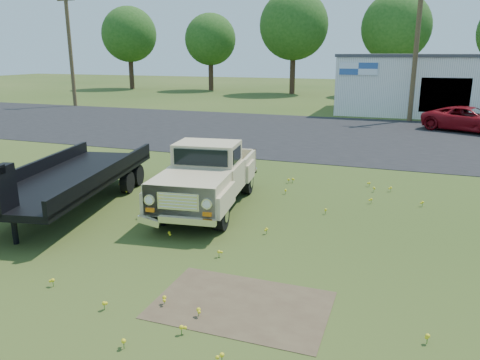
{
  "coord_description": "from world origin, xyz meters",
  "views": [
    {
      "loc": [
        3.95,
        -9.85,
        4.24
      ],
      "look_at": [
        0.03,
        1.0,
        1.09
      ],
      "focal_mm": 35.0,
      "sensor_mm": 36.0,
      "label": 1
    }
  ],
  "objects": [
    {
      "name": "dirt_patch_b",
      "position": [
        -2.0,
        3.5,
        0.0
      ],
      "size": [
        2.2,
        1.6,
        0.01
      ],
      "primitive_type": "cube",
      "color": "#4C3B28",
      "rests_on": "ground"
    },
    {
      "name": "flatbed_trailer",
      "position": [
        -4.83,
        0.44,
        0.97
      ],
      "size": [
        3.75,
        7.47,
        1.95
      ],
      "primitive_type": null,
      "rotation": [
        0.0,
        0.0,
        0.2
      ],
      "color": "black",
      "rests_on": "ground"
    },
    {
      "name": "treeline_c",
      "position": [
        -8.0,
        39.5,
        6.93
      ],
      "size": [
        7.04,
        7.04,
        10.47
      ],
      "color": "#3B271B",
      "rests_on": "ground"
    },
    {
      "name": "utility_pole_west",
      "position": [
        -22.0,
        22.0,
        4.6
      ],
      "size": [
        1.6,
        0.3,
        9.0
      ],
      "color": "#473621",
      "rests_on": "ground"
    },
    {
      "name": "ground",
      "position": [
        0.0,
        0.0,
        0.0
      ],
      "size": [
        140.0,
        140.0,
        0.0
      ],
      "primitive_type": "plane",
      "color": "#2B4215",
      "rests_on": "ground"
    },
    {
      "name": "treeline_b",
      "position": [
        -18.0,
        41.0,
        5.67
      ],
      "size": [
        5.76,
        5.76,
        8.57
      ],
      "color": "#3B271B",
      "rests_on": "ground"
    },
    {
      "name": "treeline_d",
      "position": [
        2.0,
        40.5,
        6.62
      ],
      "size": [
        6.72,
        6.72,
        10.0
      ],
      "color": "#3B271B",
      "rests_on": "ground"
    },
    {
      "name": "dirt_patch_a",
      "position": [
        1.5,
        -3.0,
        0.0
      ],
      "size": [
        3.0,
        2.0,
        0.01
      ],
      "primitive_type": "cube",
      "color": "#4C3B28",
      "rests_on": "ground"
    },
    {
      "name": "treeline_a",
      "position": [
        -28.0,
        40.0,
        6.3
      ],
      "size": [
        6.4,
        6.4,
        9.52
      ],
      "color": "#3B271B",
      "rests_on": "ground"
    },
    {
      "name": "red_pickup",
      "position": [
        7.11,
        18.64,
        0.67
      ],
      "size": [
        5.34,
        3.96,
        1.35
      ],
      "primitive_type": "imported",
      "rotation": [
        0.0,
        0.0,
        1.17
      ],
      "color": "maroon",
      "rests_on": "ground"
    },
    {
      "name": "vintage_pickup_truck",
      "position": [
        -1.17,
        1.67,
        0.94
      ],
      "size": [
        2.67,
        5.41,
        1.88
      ],
      "primitive_type": null,
      "rotation": [
        0.0,
        0.0,
        0.13
      ],
      "color": "#C4B484",
      "rests_on": "ground"
    },
    {
      "name": "utility_pole_mid",
      "position": [
        4.0,
        22.0,
        4.6
      ],
      "size": [
        1.6,
        0.3,
        9.0
      ],
      "color": "#473621",
      "rests_on": "ground"
    },
    {
      "name": "commercial_building",
      "position": [
        6.0,
        26.99,
        2.1
      ],
      "size": [
        14.2,
        8.2,
        4.15
      ],
      "color": "silver",
      "rests_on": "ground"
    },
    {
      "name": "asphalt_lot",
      "position": [
        0.0,
        15.0,
        0.0
      ],
      "size": [
        90.0,
        14.0,
        0.02
      ],
      "primitive_type": "cube",
      "color": "black",
      "rests_on": "ground"
    }
  ]
}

